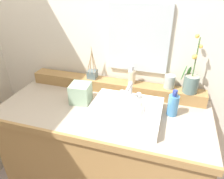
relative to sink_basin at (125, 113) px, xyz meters
The scene contains 12 objects.
wall_back 0.59m from the sink_basin, 108.49° to the left, with size 2.89×0.20×2.47m, color silver.
vanity_cabinet 0.50m from the sink_basin, 160.67° to the left, with size 1.37×0.63×0.89m.
back_ledge 0.34m from the sink_basin, 117.91° to the left, with size 1.30×0.11×0.09m, color #A07643.
sink_basin is the anchor object (origin of this frame).
soap_bar 0.17m from the sink_basin, 136.62° to the left, with size 0.07×0.04×0.02m, color beige.
potted_plant 0.49m from the sink_basin, 38.29° to the left, with size 0.12×0.10×0.38m.
soap_dispenser 0.32m from the sink_basin, 95.36° to the left, with size 0.05×0.06×0.14m.
tumbler_cup 0.40m from the sink_basin, 53.16° to the left, with size 0.07×0.07×0.09m, color #98A19A.
reed_diffuser 0.46m from the sink_basin, 137.65° to the left, with size 0.07×0.09×0.24m.
lotion_bottle 0.30m from the sink_basin, 23.08° to the left, with size 0.07×0.07×0.17m.
tissue_box 0.35m from the sink_basin, 164.79° to the left, with size 0.13×0.13×0.13m, color #8DAA8F.
mirror 0.51m from the sink_basin, 91.02° to the left, with size 0.42×0.02×0.46m, color silver.
Camera 1 is at (0.40, -1.09, 1.67)m, focal length 33.81 mm.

